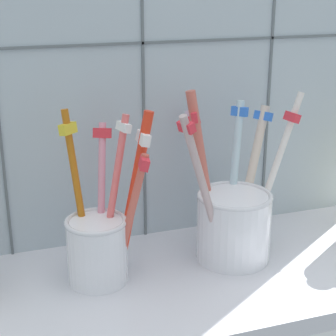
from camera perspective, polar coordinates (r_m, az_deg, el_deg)
The scene contains 4 objects.
counter_slab at distance 60.88cm, azimuth 0.65°, elevation -11.98°, with size 64.00×22.00×2.00cm, color silver.
tile_wall_back at distance 64.20cm, azimuth -2.85°, elevation 10.26°, with size 64.00×2.20×45.00cm.
toothbrush_cup_left at distance 58.36cm, azimuth -6.95°, elevation -7.20°, with size 9.58×8.15×18.01cm.
toothbrush_cup_right at distance 62.80cm, azimuth 6.64°, elevation -5.01°, with size 16.76×11.79×18.94cm.
Camera 1 is at (-17.13, -49.01, 32.80)cm, focal length 59.44 mm.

